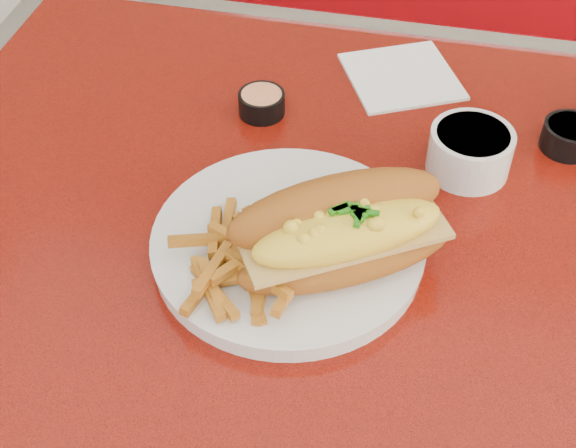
% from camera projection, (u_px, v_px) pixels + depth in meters
% --- Properties ---
extents(diner_table, '(1.23, 0.83, 0.77)m').
position_uv_depth(diner_table, '(411.00, 341.00, 0.92)').
color(diner_table, red).
rests_on(diner_table, ground).
extents(booth_bench_far, '(1.20, 0.51, 0.90)m').
position_uv_depth(booth_bench_far, '(438.00, 130.00, 1.71)').
color(booth_bench_far, maroon).
rests_on(booth_bench_far, ground).
extents(dinner_plate, '(0.31, 0.31, 0.02)m').
position_uv_depth(dinner_plate, '(288.00, 245.00, 0.80)').
color(dinner_plate, silver).
rests_on(dinner_plate, diner_table).
extents(mac_hoagie, '(0.24, 0.20, 0.09)m').
position_uv_depth(mac_hoagie, '(343.00, 231.00, 0.74)').
color(mac_hoagie, '#9B5519').
rests_on(mac_hoagie, dinner_plate).
extents(fries_pile, '(0.14, 0.13, 0.04)m').
position_uv_depth(fries_pile, '(256.00, 254.00, 0.75)').
color(fries_pile, orange).
rests_on(fries_pile, dinner_plate).
extents(fork, '(0.03, 0.14, 0.00)m').
position_uv_depth(fork, '(360.00, 228.00, 0.80)').
color(fork, silver).
rests_on(fork, dinner_plate).
extents(gravy_ramekin, '(0.11, 0.11, 0.05)m').
position_uv_depth(gravy_ramekin, '(470.00, 150.00, 0.87)').
color(gravy_ramekin, silver).
rests_on(gravy_ramekin, diner_table).
extents(sauce_cup_left, '(0.06, 0.06, 0.03)m').
position_uv_depth(sauce_cup_left, '(262.00, 102.00, 0.95)').
color(sauce_cup_left, black).
rests_on(sauce_cup_left, diner_table).
extents(sauce_cup_right, '(0.08, 0.08, 0.03)m').
position_uv_depth(sauce_cup_right, '(570.00, 135.00, 0.91)').
color(sauce_cup_right, black).
rests_on(sauce_cup_right, diner_table).
extents(paper_napkin, '(0.18, 0.18, 0.00)m').
position_uv_depth(paper_napkin, '(402.00, 76.00, 1.01)').
color(paper_napkin, white).
rests_on(paper_napkin, diner_table).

